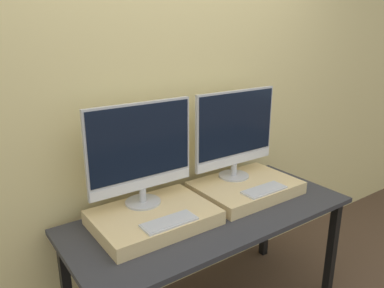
{
  "coord_description": "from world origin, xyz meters",
  "views": [
    {
      "loc": [
        -1.23,
        -1.17,
        1.77
      ],
      "look_at": [
        0.0,
        0.56,
        1.11
      ],
      "focal_mm": 35.0,
      "sensor_mm": 36.0,
      "label": 1
    }
  ],
  "objects_px": {
    "monitor_left": "(141,151)",
    "monitor_right": "(235,131)",
    "keyboard_right": "(264,190)",
    "keyboard_left": "(169,222)"
  },
  "relations": [
    {
      "from": "monitor_left",
      "to": "monitor_right",
      "type": "xyz_separation_m",
      "value": [
        0.68,
        0.0,
        0.0
      ]
    },
    {
      "from": "keyboard_right",
      "to": "keyboard_left",
      "type": "bearing_deg",
      "value": 180.0
    },
    {
      "from": "monitor_left",
      "to": "keyboard_left",
      "type": "xyz_separation_m",
      "value": [
        0.0,
        -0.28,
        -0.31
      ]
    },
    {
      "from": "monitor_left",
      "to": "keyboard_right",
      "type": "distance_m",
      "value": 0.8
    },
    {
      "from": "keyboard_left",
      "to": "monitor_right",
      "type": "xyz_separation_m",
      "value": [
        0.68,
        0.28,
        0.31
      ]
    },
    {
      "from": "keyboard_left",
      "to": "keyboard_right",
      "type": "bearing_deg",
      "value": 0.0
    },
    {
      "from": "keyboard_left",
      "to": "monitor_right",
      "type": "relative_size",
      "value": 0.47
    },
    {
      "from": "keyboard_left",
      "to": "monitor_right",
      "type": "distance_m",
      "value": 0.8
    },
    {
      "from": "keyboard_left",
      "to": "keyboard_right",
      "type": "relative_size",
      "value": 1.0
    },
    {
      "from": "monitor_left",
      "to": "keyboard_left",
      "type": "height_order",
      "value": "monitor_left"
    }
  ]
}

